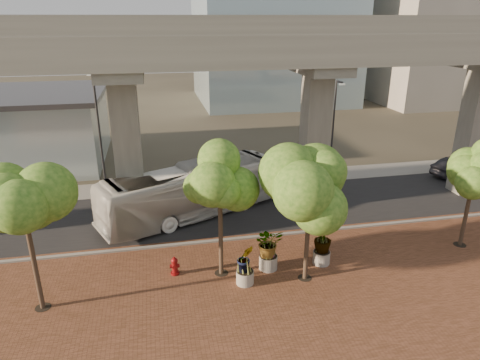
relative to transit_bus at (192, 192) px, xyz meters
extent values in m
plane|color=#363127|center=(2.21, -1.84, -1.72)|extent=(160.00, 160.00, 0.00)
cube|color=brown|center=(2.21, -9.84, -1.69)|extent=(70.00, 13.00, 0.06)
cube|color=black|center=(2.21, 0.16, -1.70)|extent=(90.00, 8.00, 0.04)
cube|color=gray|center=(2.21, -3.84, -1.64)|extent=(70.00, 0.25, 0.16)
cube|color=gray|center=(2.21, 5.66, -1.69)|extent=(90.00, 3.00, 0.06)
cube|color=gray|center=(2.21, -1.44, 8.78)|extent=(72.00, 2.40, 1.80)
cube|color=gray|center=(2.21, 1.76, 8.78)|extent=(72.00, 2.40, 1.80)
cube|color=gray|center=(2.21, -2.54, 10.18)|extent=(72.00, 0.12, 1.00)
cube|color=gray|center=(2.21, 2.86, 10.18)|extent=(72.00, 0.12, 1.00)
cube|color=#A9A198|center=(40.21, 34.16, 10.28)|extent=(18.00, 16.00, 24.00)
imported|color=silver|center=(0.00, 0.00, 0.00)|extent=(12.45, 7.67, 3.44)
imported|color=black|center=(21.99, 3.21, -0.99)|extent=(4.66, 2.45, 1.46)
cylinder|color=maroon|center=(-1.60, -6.75, -1.61)|extent=(0.44, 0.44, 0.10)
cylinder|color=maroon|center=(-1.60, -6.75, -1.25)|extent=(0.29, 0.29, 0.71)
sphere|color=maroon|center=(-1.60, -6.75, -0.90)|extent=(0.34, 0.34, 0.34)
cylinder|color=maroon|center=(-1.60, -6.75, -0.74)|extent=(0.10, 0.10, 0.12)
cylinder|color=maroon|center=(-1.60, -6.75, -1.19)|extent=(0.49, 0.20, 0.20)
cylinder|color=gray|center=(3.17, -7.20, -1.29)|extent=(0.95, 0.95, 0.74)
imported|color=#2C5C18|center=(3.17, -7.20, -0.13)|extent=(2.11, 2.11, 1.58)
cylinder|color=#AAA799|center=(6.06, -7.27, -1.31)|extent=(0.90, 0.90, 0.70)
imported|color=#2C5C18|center=(6.06, -7.27, -0.14)|extent=(2.20, 2.20, 1.65)
cylinder|color=#9E998F|center=(1.71, -8.25, -1.32)|extent=(0.87, 0.87, 0.68)
imported|color=#2C5C18|center=(1.71, -8.25, -0.26)|extent=(1.93, 1.93, 1.45)
cylinder|color=#4A382A|center=(-7.61, -8.27, 0.27)|extent=(0.22, 0.22, 3.85)
cylinder|color=black|center=(-7.61, -8.27, -1.65)|extent=(0.70, 0.70, 0.01)
cylinder|color=#4A382A|center=(0.71, -7.14, 0.30)|extent=(0.22, 0.22, 3.91)
cylinder|color=black|center=(0.71, -7.14, -1.65)|extent=(0.70, 0.70, 0.01)
cylinder|color=#4A382A|center=(4.74, -8.42, 0.13)|extent=(0.22, 0.22, 3.59)
cylinder|color=black|center=(4.74, -8.42, -1.65)|extent=(0.70, 0.70, 0.01)
cylinder|color=#4A382A|center=(14.61, -7.02, 0.18)|extent=(0.22, 0.22, 3.67)
cylinder|color=black|center=(14.61, -7.02, -1.65)|extent=(0.70, 0.70, 0.01)
cylinder|color=#292A2E|center=(-5.97, 5.34, 2.75)|extent=(0.15, 0.15, 8.85)
cube|color=#292A2E|center=(-5.97, 4.79, 7.17)|extent=(0.17, 1.11, 0.17)
cube|color=silver|center=(-5.97, 4.23, 7.06)|extent=(0.44, 0.22, 0.13)
cylinder|color=#2C2C31|center=(11.41, 4.50, 2.23)|extent=(0.14, 0.14, 7.81)
cube|color=#2C2C31|center=(11.41, 4.01, 6.13)|extent=(0.15, 0.98, 0.15)
cube|color=silver|center=(11.41, 3.53, 6.03)|extent=(0.39, 0.20, 0.12)
camera|label=1|loc=(-2.10, -25.65, 10.59)|focal=32.00mm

